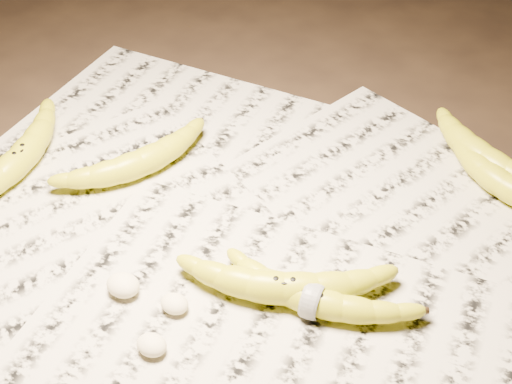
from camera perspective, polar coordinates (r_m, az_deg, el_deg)
The scene contains 12 objects.
ground at distance 0.83m, azimuth -0.99°, elevation -4.31°, with size 3.00×3.00×0.00m, color black.
newspaper_patch at distance 0.81m, azimuth -0.56°, elevation -5.01°, with size 0.90×0.70×0.01m, color beige.
banana_left_a at distance 0.95m, azimuth -18.43°, elevation 2.65°, with size 0.21×0.06×0.04m, color gold, non-canonical shape.
banana_left_b at distance 0.91m, azimuth -9.27°, elevation 2.49°, with size 0.19×0.06×0.04m, color gold, non-canonical shape.
banana_center at distance 0.75m, azimuth 2.27°, elevation -7.52°, with size 0.20×0.06×0.04m, color gold, non-canonical shape.
banana_taped at distance 0.75m, azimuth 4.55°, elevation -8.46°, with size 0.19×0.05×0.03m, color gold, non-canonical shape.
banana_upper_a at distance 0.92m, azimuth 19.28°, elevation 0.69°, with size 0.18×0.06×0.03m, color gold, non-canonical shape.
banana_upper_b at distance 0.95m, azimuth 17.86°, elevation 2.72°, with size 0.18×0.06×0.04m, color gold, non-canonical shape.
measuring_tape at distance 0.75m, azimuth 4.55°, elevation -8.46°, with size 0.04×0.04×0.00m, color white.
flesh_chunk_a at distance 0.78m, azimuth -10.62°, elevation -7.15°, with size 0.04×0.03×0.02m, color beige.
flesh_chunk_b at distance 0.72m, azimuth -8.38°, elevation -11.83°, with size 0.03×0.03×0.02m, color beige.
flesh_chunk_c at distance 0.75m, azimuth -6.56°, elevation -8.69°, with size 0.03×0.03×0.02m, color beige.
Camera 1 is at (0.28, -0.50, 0.60)m, focal length 50.00 mm.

